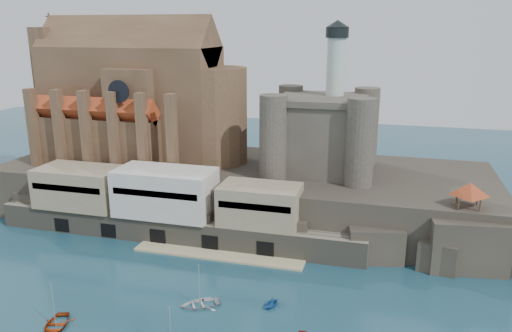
{
  "coord_description": "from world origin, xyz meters",
  "views": [
    {
      "loc": [
        29.1,
        -55.94,
        37.92
      ],
      "look_at": [
        4.94,
        32.0,
        12.52
      ],
      "focal_mm": 35.0,
      "sensor_mm": 36.0,
      "label": 1
    }
  ],
  "objects_px": {
    "castle_keep": "(322,130)",
    "boat_0": "(56,327)",
    "church": "(140,102)",
    "pavilion": "(470,191)"
  },
  "relations": [
    {
      "from": "castle_keep",
      "to": "pavilion",
      "type": "distance_m",
      "value": 30.5
    },
    {
      "from": "pavilion",
      "to": "castle_keep",
      "type": "bearing_deg",
      "value": 149.82
    },
    {
      "from": "castle_keep",
      "to": "church",
      "type": "bearing_deg",
      "value": 178.89
    },
    {
      "from": "church",
      "to": "pavilion",
      "type": "bearing_deg",
      "value": -13.48
    },
    {
      "from": "castle_keep",
      "to": "boat_0",
      "type": "bearing_deg",
      "value": -119.43
    },
    {
      "from": "castle_keep",
      "to": "boat_0",
      "type": "xyz_separation_m",
      "value": [
        -27.48,
        -48.72,
        -18.31
      ]
    },
    {
      "from": "church",
      "to": "castle_keep",
      "type": "xyz_separation_m",
      "value": [
        40.21,
        -0.78,
        -3.81
      ]
    },
    {
      "from": "castle_keep",
      "to": "boat_0",
      "type": "distance_m",
      "value": 58.86
    },
    {
      "from": "castle_keep",
      "to": "boat_0",
      "type": "height_order",
      "value": "castle_keep"
    },
    {
      "from": "church",
      "to": "pavilion",
      "type": "height_order",
      "value": "church"
    }
  ]
}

